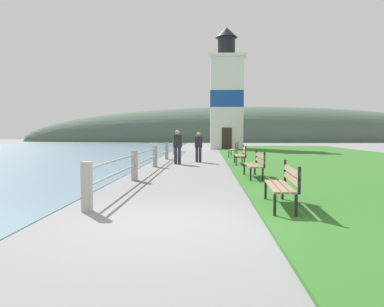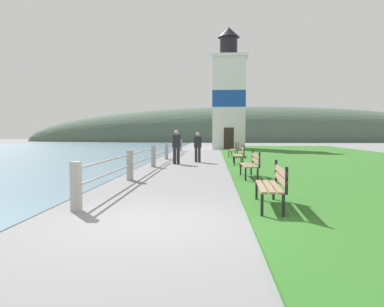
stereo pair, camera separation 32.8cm
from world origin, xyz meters
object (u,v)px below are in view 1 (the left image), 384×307
Objects in this scene: park_bench_far at (241,154)px; person_strolling at (198,146)px; park_bench_near at (284,183)px; park_bench_midway at (256,163)px; park_bench_by_lighthouse at (235,149)px; person_by_railing at (178,146)px; lighthouse at (226,97)px.

person_strolling is (-2.05, 1.79, 0.31)m from park_bench_far.
park_bench_near is 1.13× the size of person_strolling.
park_bench_midway is 1.08× the size of person_strolling.
park_bench_by_lighthouse is (0.09, 10.90, 0.00)m from park_bench_midway.
person_by_railing reaches higher than park_bench_near.
park_bench_near is 12.10m from person_strolling.
park_bench_far is at bearing -87.06° from park_bench_near.
lighthouse reaches higher than park_bench_near.
park_bench_far is 0.16× the size of lighthouse.
lighthouse is (0.22, 28.11, 4.37)m from park_bench_near.
park_bench_far is (-0.00, 5.29, 0.00)m from park_bench_midway.
park_bench_near is at bearing 87.95° from park_bench_midway.
park_bench_near is at bearing 91.37° from park_bench_far.
person_strolling is (-2.14, -3.82, 0.31)m from park_bench_by_lighthouse.
park_bench_midway is 10.90m from park_bench_by_lighthouse.
park_bench_near is at bearing -176.17° from person_strolling.
park_bench_midway is 5.29m from park_bench_far.
park_bench_midway is at bearing -90.39° from lighthouse.
person_by_railing is (-2.98, 10.70, 0.37)m from park_bench_near.
person_by_railing is at bearing 66.12° from park_bench_by_lighthouse.
park_bench_near is 0.98× the size of park_bench_far.
park_bench_midway and park_bench_by_lighthouse have the same top height.
park_bench_midway is 7.37m from person_strolling.
park_bench_midway is (0.06, 4.86, -0.00)m from park_bench_near.
person_strolling is at bearing -39.34° from park_bench_far.
person_by_railing is (-0.99, -1.24, 0.06)m from person_strolling.
person_by_railing reaches higher than park_bench_by_lighthouse.
person_strolling is 1.59m from person_by_railing.
park_bench_near is 15.75m from park_bench_by_lighthouse.
person_by_railing reaches higher than park_bench_midway.
park_bench_near and park_bench_midway have the same top height.
lighthouse is (0.07, 12.35, 4.36)m from park_bench_by_lighthouse.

